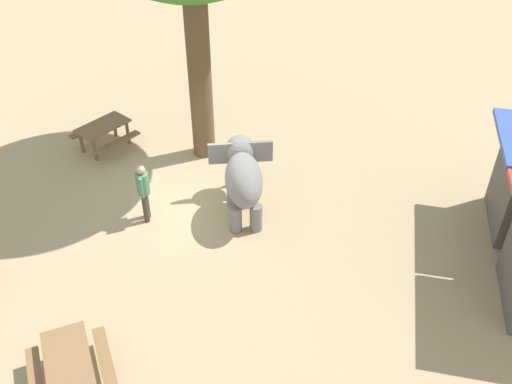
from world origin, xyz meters
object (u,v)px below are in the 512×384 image
Objects in this scene: person_handler at (143,189)px; picnic_table_near at (69,364)px; picnic_table_far at (104,130)px; elephant at (243,176)px.

picnic_table_near is at bearing -99.68° from person_handler.
picnic_table_far is at bearing 115.72° from person_handler.
elephant is 2.44m from person_handler.
picnic_table_near is 1.02× the size of picnic_table_far.
picnic_table_far is (-2.84, -2.37, -0.36)m from person_handler.
elephant reaches higher than picnic_table_near.
person_handler reaches higher than picnic_table_far.
person_handler is at bearing -29.82° from picnic_table_near.
elephant is 1.18× the size of picnic_table_near.
elephant is 1.51× the size of person_handler.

